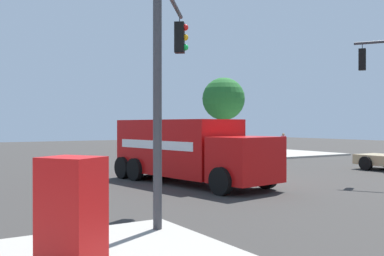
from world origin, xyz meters
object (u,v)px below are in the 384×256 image
(delivery_truck, at_px, (187,150))
(traffic_light_secondary, at_px, (167,62))
(vending_machine_blue, at_px, (72,215))
(pedestrian_near_corner, at_px, (283,142))
(pedestrian_crossing, at_px, (236,142))
(shade_tree_near, at_px, (224,99))

(delivery_truck, bearing_deg, traffic_light_secondary, 54.62)
(vending_machine_blue, bearing_deg, traffic_light_secondary, -138.89)
(vending_machine_blue, bearing_deg, delivery_truck, -130.37)
(delivery_truck, xyz_separation_m, pedestrian_near_corner, (-15.59, -10.41, -0.34))
(vending_machine_blue, bearing_deg, pedestrian_near_corner, -140.09)
(traffic_light_secondary, xyz_separation_m, pedestrian_crossing, (-16.41, -18.28, -3.00))
(shade_tree_near, bearing_deg, pedestrian_crossing, 62.71)
(delivery_truck, relative_size, vending_machine_blue, 4.49)
(traffic_light_secondary, distance_m, vending_machine_blue, 5.39)
(delivery_truck, distance_m, traffic_light_secondary, 8.05)
(pedestrian_crossing, bearing_deg, delivery_truck, 45.18)
(traffic_light_secondary, xyz_separation_m, pedestrian_near_corner, (-19.99, -16.59, -3.03))
(delivery_truck, relative_size, traffic_light_secondary, 1.37)
(vending_machine_blue, bearing_deg, shade_tree_near, -130.18)
(pedestrian_crossing, xyz_separation_m, shade_tree_near, (-2.91, -5.65, 3.80))
(pedestrian_crossing, relative_size, vending_machine_blue, 0.92)
(traffic_light_secondary, distance_m, pedestrian_crossing, 24.75)
(pedestrian_crossing, xyz_separation_m, vending_machine_blue, (19.76, 21.20, -0.04))
(delivery_truck, relative_size, pedestrian_near_corner, 4.99)
(pedestrian_near_corner, distance_m, vending_machine_blue, 30.43)
(traffic_light_secondary, bearing_deg, delivery_truck, -125.38)
(traffic_light_secondary, relative_size, vending_machine_blue, 3.27)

